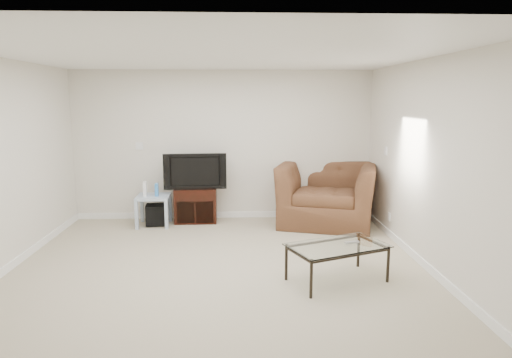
{
  "coord_description": "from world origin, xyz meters",
  "views": [
    {
      "loc": [
        0.23,
        -5.18,
        2.02
      ],
      "look_at": [
        0.5,
        1.2,
        0.9
      ],
      "focal_mm": 32.0,
      "sensor_mm": 36.0,
      "label": 1
    }
  ],
  "objects_px": {
    "television": "(195,170)",
    "subwoofer": "(156,214)",
    "tv_stand": "(196,204)",
    "side_table": "(154,210)",
    "coffee_table": "(337,263)",
    "recliner": "(327,184)"
  },
  "relations": [
    {
      "from": "tv_stand",
      "to": "recliner",
      "type": "bearing_deg",
      "value": -6.91
    },
    {
      "from": "television",
      "to": "side_table",
      "type": "distance_m",
      "value": 0.93
    },
    {
      "from": "tv_stand",
      "to": "side_table",
      "type": "height_order",
      "value": "tv_stand"
    },
    {
      "from": "side_table",
      "to": "subwoofer",
      "type": "distance_m",
      "value": 0.08
    },
    {
      "from": "tv_stand",
      "to": "subwoofer",
      "type": "bearing_deg",
      "value": -162.47
    },
    {
      "from": "television",
      "to": "subwoofer",
      "type": "xyz_separation_m",
      "value": [
        -0.63,
        -0.18,
        -0.69
      ]
    },
    {
      "from": "recliner",
      "to": "tv_stand",
      "type": "bearing_deg",
      "value": -169.47
    },
    {
      "from": "tv_stand",
      "to": "recliner",
      "type": "xyz_separation_m",
      "value": [
        2.15,
        -0.23,
        0.38
      ]
    },
    {
      "from": "recliner",
      "to": "coffee_table",
      "type": "relative_size",
      "value": 1.41
    },
    {
      "from": "side_table",
      "to": "coffee_table",
      "type": "bearing_deg",
      "value": -44.43
    },
    {
      "from": "subwoofer",
      "to": "side_table",
      "type": "bearing_deg",
      "value": -145.42
    },
    {
      "from": "subwoofer",
      "to": "coffee_table",
      "type": "distance_m",
      "value": 3.44
    },
    {
      "from": "television",
      "to": "subwoofer",
      "type": "relative_size",
      "value": 2.97
    },
    {
      "from": "recliner",
      "to": "television",
      "type": "bearing_deg",
      "value": -168.71
    },
    {
      "from": "television",
      "to": "subwoofer",
      "type": "height_order",
      "value": "television"
    },
    {
      "from": "subwoofer",
      "to": "tv_stand",
      "type": "bearing_deg",
      "value": 18.34
    },
    {
      "from": "subwoofer",
      "to": "recliner",
      "type": "relative_size",
      "value": 0.21
    },
    {
      "from": "tv_stand",
      "to": "coffee_table",
      "type": "xyz_separation_m",
      "value": [
        1.8,
        -2.64,
        -0.08
      ]
    },
    {
      "from": "recliner",
      "to": "side_table",
      "type": "bearing_deg",
      "value": -163.36
    },
    {
      "from": "tv_stand",
      "to": "television",
      "type": "bearing_deg",
      "value": -90.0
    },
    {
      "from": "recliner",
      "to": "coffee_table",
      "type": "distance_m",
      "value": 2.48
    },
    {
      "from": "coffee_table",
      "to": "subwoofer",
      "type": "bearing_deg",
      "value": 134.96
    }
  ]
}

